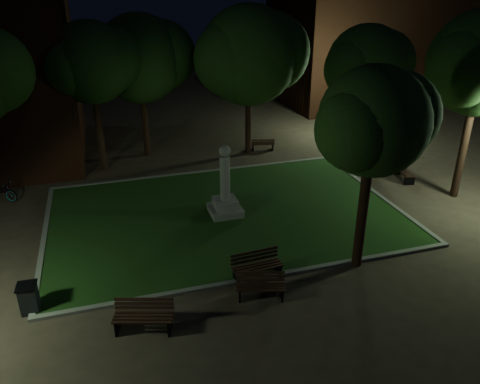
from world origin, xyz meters
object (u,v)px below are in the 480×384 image
object	(u,v)px
bench_near_right	(257,266)
bench_west_near	(144,317)
bench_far_side	(263,145)
monument	(225,195)
trash_bin	(29,298)
bench_near_left	(261,286)
bench_right_side	(403,172)
bicycle	(0,192)

from	to	relation	value
bench_near_right	bench_west_near	world-z (taller)	same
bench_near_right	bench_far_side	world-z (taller)	bench_near_right
monument	trash_bin	size ratio (longest dim) A/B	3.16
bench_west_near	monument	bearing A→B (deg)	73.55
bench_near_left	bench_right_side	distance (m)	12.63
bicycle	bench_near_left	bearing A→B (deg)	-111.80
bench_near_left	bench_near_right	distance (m)	1.11
monument	bench_west_near	size ratio (longest dim) A/B	1.70
monument	bench_far_side	distance (m)	8.82
bench_near_right	bench_right_side	size ratio (longest dim) A/B	1.05
monument	trash_bin	xyz separation A→B (m)	(-7.65, -4.63, -0.44)
monument	bench_near_right	distance (m)	4.98
bench_west_near	bench_near_right	bearing A→B (deg)	37.76
bench_right_side	monument	bearing A→B (deg)	108.08
bench_right_side	bicycle	xyz separation A→B (m)	(-19.74, 3.33, 0.04)
bench_west_near	bench_far_side	size ratio (longest dim) A/B	1.30
monument	bicycle	bearing A→B (deg)	155.31
bench_right_side	bench_far_side	distance (m)	8.43
monument	bench_right_side	size ratio (longest dim) A/B	1.85
monument	bench_near_left	world-z (taller)	monument
bench_west_near	trash_bin	size ratio (longest dim) A/B	1.86
monument	bench_right_side	xyz separation A→B (m)	(9.92, 1.19, -0.53)
bicycle	bench_right_side	bearing A→B (deg)	-73.02
bench_near_right	trash_bin	distance (m)	7.44
bench_near_right	bench_far_side	size ratio (longest dim) A/B	1.25
bench_right_side	trash_bin	distance (m)	18.51
bench_far_side	bench_west_near	bearing A→B (deg)	71.47
bench_near_left	trash_bin	world-z (taller)	trash_bin
bench_right_side	bicycle	distance (m)	20.02
bench_near_right	bench_right_side	distance (m)	11.85
monument	bicycle	distance (m)	10.82
trash_bin	bicycle	world-z (taller)	trash_bin
bench_near_right	bench_west_near	bearing A→B (deg)	-163.43
bench_right_side	bicycle	bearing A→B (deg)	91.69
monument	bicycle	size ratio (longest dim) A/B	1.81
bench_right_side	bench_far_side	xyz separation A→B (m)	(-5.48, 6.41, -0.07)
monument	bench_near_right	size ratio (longest dim) A/B	1.76
monument	bench_far_side	world-z (taller)	monument
bench_west_near	bench_right_side	size ratio (longest dim) A/B	1.09
bench_near_left	bench_right_side	size ratio (longest dim) A/B	0.97
bench_near_left	bench_west_near	bearing A→B (deg)	-156.79
monument	trash_bin	world-z (taller)	monument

